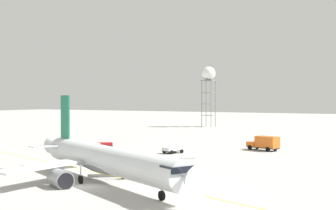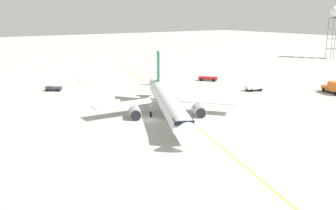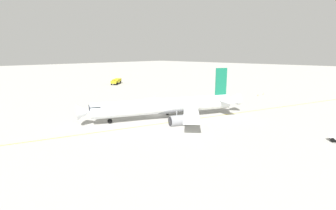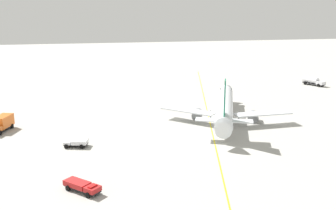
{
  "view_description": "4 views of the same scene",
  "coord_description": "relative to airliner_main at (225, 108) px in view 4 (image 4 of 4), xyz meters",
  "views": [
    {
      "loc": [
        48.2,
        39.56,
        11.42
      ],
      "look_at": [
        -49.88,
        -16.12,
        9.69
      ],
      "focal_mm": 51.8,
      "sensor_mm": 36.0,
      "label": 1
    },
    {
      "loc": [
        38.23,
        60.76,
        20.15
      ],
      "look_at": [
        -1.17,
        4.71,
        3.81
      ],
      "focal_mm": 41.13,
      "sensor_mm": 36.0,
      "label": 2
    },
    {
      "loc": [
        -44.4,
        42.56,
        15.63
      ],
      "look_at": [
        -5.56,
        1.66,
        3.68
      ],
      "focal_mm": 26.6,
      "sensor_mm": 36.0,
      "label": 3
    },
    {
      "loc": [
        -41.31,
        -75.04,
        22.84
      ],
      "look_at": [
        -19.85,
        -5.79,
        6.0
      ],
      "focal_mm": 39.35,
      "sensor_mm": 36.0,
      "label": 4
    }
  ],
  "objects": [
    {
      "name": "taxiway_centreline",
      "position": [
        -3.81,
        -0.03,
        -2.92
      ],
      "size": [
        56.99,
        156.46,
        0.01
      ],
      "rotation": [
        0.0,
        0.0,
        1.22
      ],
      "color": "yellow",
      "rests_on": "ground_plane"
    },
    {
      "name": "fuel_tanker_truck",
      "position": [
        50.44,
        32.96,
        -1.37
      ],
      "size": [
        4.66,
        8.46,
        2.87
      ],
      "rotation": [
        0.0,
        0.0,
        5.01
      ],
      "color": "#232326",
      "rests_on": "ground_plane"
    },
    {
      "name": "catering_truck_truck",
      "position": [
        -48.65,
        5.88,
        -1.27
      ],
      "size": [
        4.99,
        7.8,
        3.1
      ],
      "rotation": [
        0.0,
        0.0,
        4.35
      ],
      "color": "#232326",
      "rests_on": "ground_plane"
    },
    {
      "name": "pushback_tug_truck",
      "position": [
        -34.32,
        -8.94,
        -2.13
      ],
      "size": [
        4.67,
        3.59,
        1.3
      ],
      "rotation": [
        0.0,
        0.0,
        2.81
      ],
      "color": "#232326",
      "rests_on": "ground_plane"
    },
    {
      "name": "ops_pickup_truck",
      "position": [
        -34.76,
        -27.86,
        -2.12
      ],
      "size": [
        5.0,
        5.52,
        1.41
      ],
      "rotation": [
        0.0,
        0.0,
        5.4
      ],
      "color": "#232326",
      "rests_on": "ground_plane"
    },
    {
      "name": "airliner_main",
      "position": [
        0.0,
        0.0,
        0.0
      ],
      "size": [
        26.97,
        37.8,
        11.95
      ],
      "rotation": [
        0.0,
        0.0,
        1.1
      ],
      "color": "silver",
      "rests_on": "ground_plane"
    },
    {
      "name": "ground_plane",
      "position": [
        4.06,
        -0.39,
        -2.93
      ],
      "size": [
        600.0,
        600.0,
        0.0
      ],
      "primitive_type": "plane",
      "color": "#ADAAA3"
    }
  ]
}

